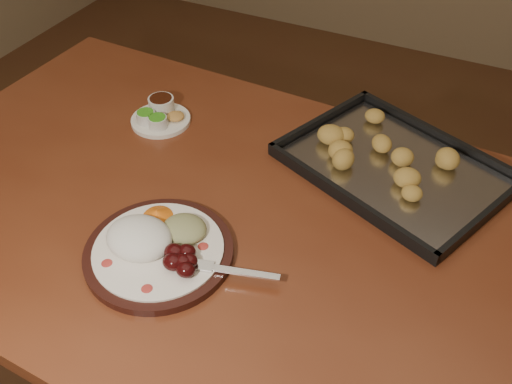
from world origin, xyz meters
The scene contains 5 objects.
ground centered at (0.00, 0.00, 0.00)m, with size 4.00×4.00×0.00m, color #52331C.
dining_table centered at (0.08, -0.28, 0.65)m, with size 1.54×0.97×0.75m.
dinner_plate centered at (0.00, -0.44, 0.77)m, with size 0.37×0.27×0.06m.
condiment_saucer centered at (-0.22, -0.08, 0.77)m, with size 0.14×0.14×0.05m.
baking_tray centered at (0.33, -0.01, 0.76)m, with size 0.53×0.47×0.05m.
Camera 1 is at (0.47, -0.99, 1.54)m, focal length 40.00 mm.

